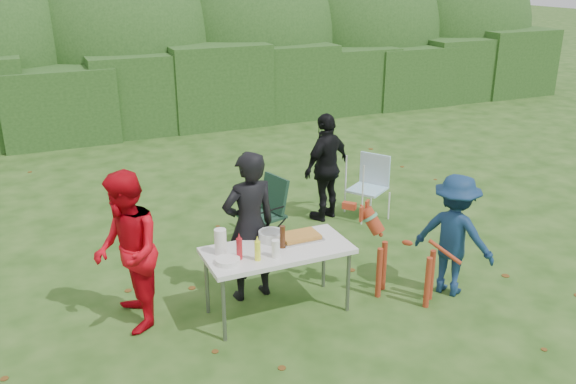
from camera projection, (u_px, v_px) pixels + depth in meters
name	position (u px, v px, depth m)	size (l,w,h in m)	color
ground	(296.00, 306.00, 6.55)	(80.00, 80.00, 0.00)	#1E4211
hedge_row	(141.00, 93.00, 13.10)	(22.00, 1.40, 1.70)	#23471C
shrub_backdrop	(125.00, 48.00, 14.20)	(20.00, 2.60, 3.20)	#3D6628
folding_table	(278.00, 253.00, 6.21)	(1.50, 0.70, 0.74)	silver
person_cook	(249.00, 226.00, 6.48)	(0.61, 0.40, 1.67)	black
person_red_jacket	(127.00, 252.00, 5.94)	(0.79, 0.62, 1.63)	red
person_black_puffy	(327.00, 167.00, 8.57)	(0.90, 0.38, 1.54)	black
child	(454.00, 235.00, 6.62)	(0.89, 0.51, 1.38)	#112B4F
dog	(406.00, 256.00, 6.55)	(1.06, 0.42, 1.01)	#9D351B
camping_chair	(262.00, 212.00, 7.86)	(0.56, 0.56, 0.90)	#193729
lawn_chair	(367.00, 187.00, 8.75)	(0.53, 0.53, 0.89)	#51BCE3
food_tray	(300.00, 238.00, 6.40)	(0.45, 0.30, 0.02)	#B7B7BA
focaccia_bread	(300.00, 236.00, 6.39)	(0.40, 0.26, 0.04)	#C78534
mustard_bottle	(258.00, 251.00, 5.91)	(0.06, 0.06, 0.20)	#F6FF32
ketchup_bottle	(239.00, 249.00, 5.93)	(0.06, 0.06, 0.22)	#AF1922
beer_bottle	(282.00, 237.00, 6.17)	(0.06, 0.06, 0.24)	#47230F
paper_towel_roll	(220.00, 242.00, 6.04)	(0.12, 0.12, 0.26)	white
cup_stack	(276.00, 249.00, 5.98)	(0.08, 0.08, 0.18)	white
pasta_bowl	(271.00, 236.00, 6.36)	(0.26, 0.26, 0.10)	silver
plate_stack	(228.00, 261.00, 5.88)	(0.24, 0.24, 0.05)	white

